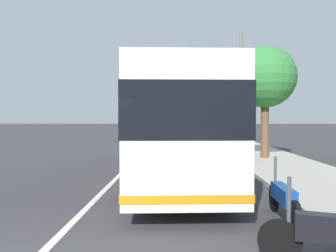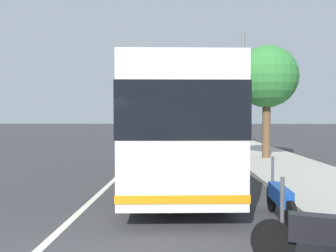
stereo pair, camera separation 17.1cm
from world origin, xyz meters
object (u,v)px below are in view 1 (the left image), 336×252
at_px(motorcycle_far_end, 283,199).
at_px(car_ahead_same_lane, 176,126).
at_px(car_oncoming, 151,128).
at_px(roadside_tree_mid_block, 265,78).
at_px(car_side_street, 149,127).
at_px(coach_bus, 172,123).
at_px(car_behind_bus, 131,133).
at_px(utility_pole, 241,91).

xyz_separation_m(motorcycle_far_end, car_ahead_same_lane, (47.46, 2.35, 0.23)).
height_order(motorcycle_far_end, car_ahead_same_lane, car_ahead_same_lane).
xyz_separation_m(car_oncoming, car_ahead_same_lane, (6.90, -3.50, -0.01)).
bearing_deg(roadside_tree_mid_block, car_side_street, 13.84).
bearing_deg(motorcycle_far_end, car_oncoming, 10.00).
bearing_deg(coach_bus, motorcycle_far_end, -160.11).
bearing_deg(car_behind_bus, coach_bus, 10.05).
height_order(roadside_tree_mid_block, utility_pole, utility_pole).
distance_m(coach_bus, roadside_tree_mid_block, 6.68).
relative_size(motorcycle_far_end, car_behind_bus, 0.45).
xyz_separation_m(car_oncoming, roadside_tree_mid_block, (-30.68, -8.02, 3.38)).
relative_size(car_side_street, utility_pole, 0.52).
height_order(car_side_street, utility_pole, utility_pole).
bearing_deg(roadside_tree_mid_block, car_oncoming, 14.66).
bearing_deg(car_behind_bus, motorcycle_far_end, 12.64).
relative_size(car_ahead_same_lane, car_side_street, 1.14).
distance_m(car_oncoming, utility_pole, 25.77).
bearing_deg(car_oncoming, motorcycle_far_end, 10.59).
height_order(coach_bus, motorcycle_far_end, coach_bus).
distance_m(car_side_street, roadside_tree_mid_block, 36.46).
bearing_deg(utility_pole, car_side_street, 16.76).
relative_size(motorcycle_far_end, car_ahead_same_lane, 0.46).
bearing_deg(roadside_tree_mid_block, motorcycle_far_end, 167.57).
xyz_separation_m(car_behind_bus, car_ahead_same_lane, (23.17, -4.09, 0.02)).
bearing_deg(roadside_tree_mid_block, car_ahead_same_lane, 6.87).
bearing_deg(car_ahead_same_lane, motorcycle_far_end, 179.83).
relative_size(car_oncoming, car_ahead_same_lane, 0.94).
xyz_separation_m(coach_bus, roadside_tree_mid_block, (4.42, -4.52, 2.16)).
height_order(car_behind_bus, car_ahead_same_lane, car_ahead_same_lane).
distance_m(motorcycle_far_end, car_behind_bus, 25.13).
relative_size(motorcycle_far_end, car_side_street, 0.52).
bearing_deg(coach_bus, utility_pole, -26.05).
bearing_deg(roadside_tree_mid_block, car_behind_bus, 30.87).
height_order(car_behind_bus, roadside_tree_mid_block, roadside_tree_mid_block).
height_order(car_oncoming, car_side_street, car_side_street).
xyz_separation_m(coach_bus, car_ahead_same_lane, (42.00, 0.00, -1.22)).
xyz_separation_m(car_oncoming, car_side_street, (4.57, 0.66, 0.02)).
bearing_deg(utility_pole, motorcycle_far_end, 172.38).
xyz_separation_m(car_side_street, roadside_tree_mid_block, (-35.25, -8.69, 3.35)).
bearing_deg(car_side_street, motorcycle_far_end, 5.38).
distance_m(motorcycle_far_end, roadside_tree_mid_block, 10.74).
height_order(motorcycle_far_end, utility_pole, utility_pole).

